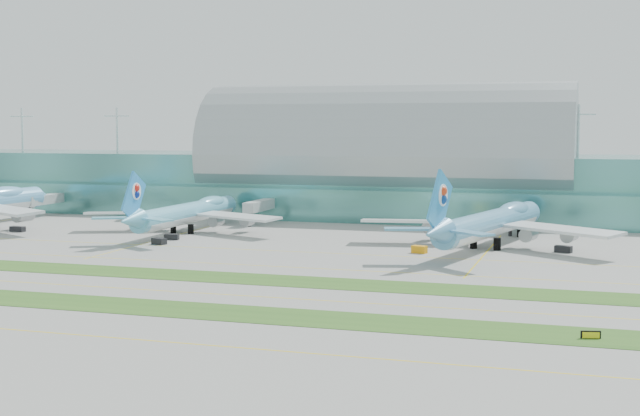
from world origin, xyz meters
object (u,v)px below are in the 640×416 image
(terminal, at_px, (387,172))
(taxiway_sign_east, at_px, (591,335))
(airliner_b, at_px, (188,212))
(airliner_c, at_px, (492,221))

(terminal, relative_size, taxiway_sign_east, 123.77)
(airliner_b, xyz_separation_m, airliner_c, (84.00, -6.48, 0.62))
(airliner_b, bearing_deg, taxiway_sign_east, -41.25)
(airliner_b, bearing_deg, airliner_c, -3.67)
(terminal, bearing_deg, airliner_c, -58.28)
(terminal, distance_m, airliner_b, 74.64)
(terminal, bearing_deg, airliner_b, -124.87)
(terminal, relative_size, airliner_b, 5.08)
(airliner_c, height_order, taxiway_sign_east, airliner_c)
(taxiway_sign_east, bearing_deg, terminal, 99.02)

